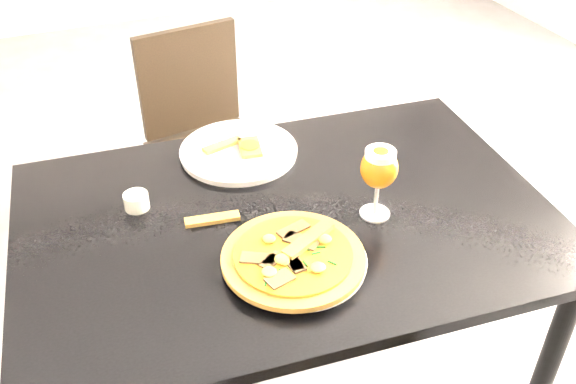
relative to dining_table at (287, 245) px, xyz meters
name	(u,v)px	position (x,y,z in m)	size (l,w,h in m)	color
ground	(313,325)	(0.21, 0.29, -0.66)	(6.00, 6.00, 0.00)	#57575A
dining_table	(287,245)	(0.00, 0.00, 0.00)	(1.26, 0.89, 0.75)	black
chair_far	(206,138)	(0.03, 0.86, -0.20)	(0.43, 0.43, 0.83)	black
plate_main	(300,261)	(-0.04, -0.16, 0.10)	(0.27, 0.27, 0.01)	white
pizza	(294,256)	(-0.05, -0.16, 0.11)	(0.30, 0.30, 0.03)	olive
plate_second	(239,151)	(-0.02, 0.28, 0.10)	(0.30, 0.30, 0.02)	white
crust_scraps	(241,146)	(-0.01, 0.28, 0.11)	(0.15, 0.11, 0.01)	olive
loose_crust	(212,219)	(-0.16, 0.04, 0.10)	(0.12, 0.03, 0.01)	olive
sauce_cup	(136,200)	(-0.31, 0.15, 0.11)	(0.06, 0.06, 0.04)	silver
beer_glass	(379,168)	(0.19, -0.07, 0.22)	(0.08, 0.08, 0.17)	#AFB2B8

